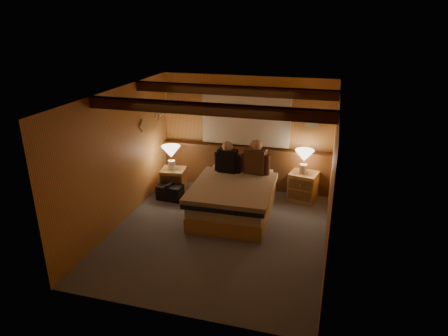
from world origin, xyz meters
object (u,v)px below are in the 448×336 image
at_px(person_left, 228,159).
at_px(person_right, 256,160).
at_px(nightstand_right, 303,186).
at_px(lamp_left, 171,153).
at_px(nightstand_left, 174,181).
at_px(lamp_right, 304,157).
at_px(bed, 234,198).
at_px(duffel_bag, 170,192).

relative_size(person_left, person_right, 0.93).
bearing_deg(nightstand_right, person_left, -150.90).
bearing_deg(person_left, lamp_left, 179.79).
distance_m(nightstand_left, lamp_right, 2.74).
bearing_deg(lamp_right, bed, -139.74).
distance_m(person_right, duffel_bag, 1.87).
distance_m(nightstand_right, person_right, 1.18).
distance_m(person_left, person_right, 0.55).
bearing_deg(nightstand_left, person_left, -10.72).
xyz_separation_m(lamp_left, person_left, (1.22, -0.06, 0.00)).
height_order(bed, lamp_left, lamp_left).
height_order(person_left, duffel_bag, person_left).
distance_m(bed, nightstand_right, 1.57).
bearing_deg(lamp_left, person_left, -2.81).
bearing_deg(person_left, nightstand_right, 20.32).
height_order(nightstand_left, duffel_bag, nightstand_left).
bearing_deg(lamp_right, person_right, -157.05).
xyz_separation_m(person_right, duffel_bag, (-1.69, -0.32, -0.76)).
bearing_deg(nightstand_right, duffel_bag, -153.23).
bearing_deg(person_right, lamp_left, -173.47).
bearing_deg(lamp_left, nightstand_left, 15.77).
bearing_deg(lamp_left, duffel_bag, -76.76).
distance_m(nightstand_left, lamp_left, 0.62).
bearing_deg(duffel_bag, person_right, 15.26).
relative_size(nightstand_right, lamp_right, 1.26).
height_order(bed, nightstand_left, bed).
bearing_deg(duffel_bag, person_left, 16.86).
distance_m(lamp_left, person_left, 1.22).
bearing_deg(nightstand_right, person_right, -145.24).
relative_size(nightstand_left, lamp_right, 1.11).
xyz_separation_m(lamp_left, lamp_right, (2.66, 0.39, 0.03)).
bearing_deg(nightstand_left, bed, -30.40).
height_order(bed, duffel_bag, bed).
bearing_deg(bed, lamp_left, 156.29).
bearing_deg(lamp_right, lamp_left, -171.65).
xyz_separation_m(nightstand_right, lamp_right, (-0.02, -0.02, 0.63)).
xyz_separation_m(nightstand_left, duffel_bag, (0.05, -0.32, -0.11)).
relative_size(lamp_right, person_right, 0.69).
relative_size(bed, person_right, 2.68).
height_order(bed, lamp_right, lamp_right).
xyz_separation_m(nightstand_left, lamp_left, (-0.02, -0.01, 0.62)).
relative_size(nightstand_right, duffel_bag, 1.16).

